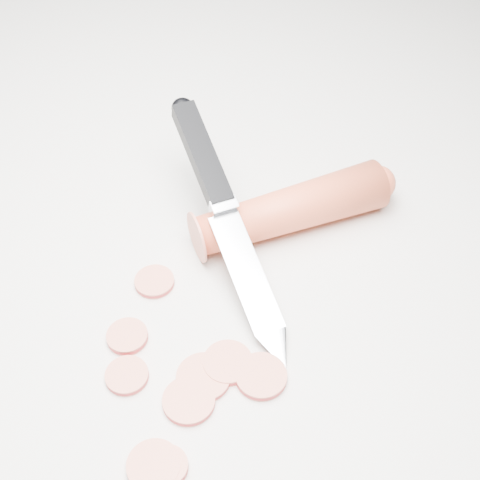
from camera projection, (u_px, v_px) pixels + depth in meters
The scene contains 12 objects.
ground at pixel (220, 313), 0.53m from camera, with size 2.40×2.40×0.00m, color silver.
carrot at pixel (290, 209), 0.58m from camera, with size 0.04×0.04×0.17m, color #DB4726.
carrot_slice_0 at pixel (127, 336), 0.51m from camera, with size 0.03×0.03×0.01m, color #D5684F.
carrot_slice_1 at pixel (228, 363), 0.50m from camera, with size 0.04×0.04×0.01m, color #D5684F.
carrot_slice_2 at pixel (203, 377), 0.49m from camera, with size 0.04×0.04×0.01m, color #D5684F.
carrot_slice_3 at pixel (189, 401), 0.48m from camera, with size 0.04×0.04×0.01m, color #D5684F.
carrot_slice_4 at pixel (261, 376), 0.49m from camera, with size 0.04×0.04×0.01m, color #D5684F.
carrot_slice_5 at pixel (154, 282), 0.55m from camera, with size 0.03×0.03×0.01m, color #D5684F.
carrot_slice_6 at pixel (167, 466), 0.45m from camera, with size 0.03×0.03×0.01m, color #D5684F.
carrot_slice_7 at pixel (127, 376), 0.49m from camera, with size 0.03×0.03×0.01m, color #D5684F.
carrot_slice_8 at pixel (154, 466), 0.45m from camera, with size 0.04×0.04×0.01m, color #D5684F.
kitchen_knife at pixel (230, 220), 0.54m from camera, with size 0.21×0.16×0.09m, color #B7B9BE, non-canonical shape.
Camera 1 is at (0.18, -0.25, 0.44)m, focal length 50.00 mm.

